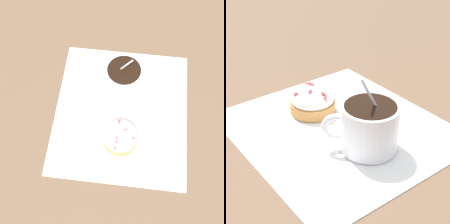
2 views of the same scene
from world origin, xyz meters
TOP-DOWN VIEW (x-y plane):
  - ground_plane at (0.00, 0.00)m, footprint 3.00×3.00m
  - paper_napkin at (0.00, 0.00)m, footprint 0.34×0.32m
  - coffee_cup at (0.07, 0.00)m, footprint 0.08×0.10m
  - frosted_pastry at (-0.07, -0.01)m, footprint 0.08×0.08m

SIDE VIEW (x-z plane):
  - ground_plane at x=0.00m, z-range 0.00..0.00m
  - paper_napkin at x=0.00m, z-range 0.00..0.00m
  - frosted_pastry at x=-0.07m, z-range 0.00..0.05m
  - coffee_cup at x=0.07m, z-range -0.02..0.10m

